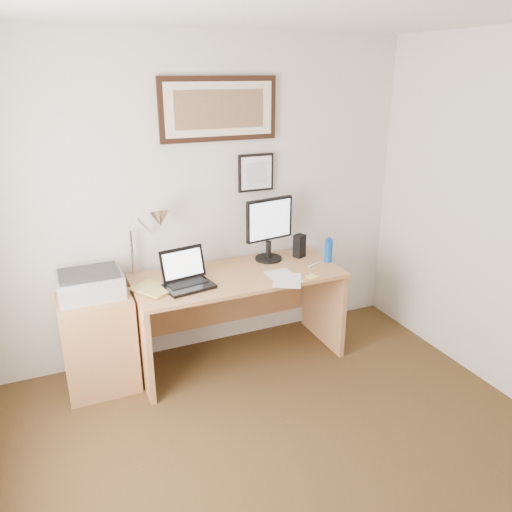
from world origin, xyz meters
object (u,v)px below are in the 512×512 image
water_bottle (328,251)px  laptop (187,278)px  desk (235,297)px  lcd_monitor (269,226)px  side_cabinet (99,343)px  book (142,294)px  printer (90,284)px

water_bottle → laptop: (-1.20, -0.01, -0.03)m
desk → lcd_monitor: size_ratio=3.08×
side_cabinet → water_bottle: (1.85, -0.10, 0.48)m
laptop → book: bearing=-171.9°
water_bottle → printer: size_ratio=0.42×
laptop → lcd_monitor: 0.83m
desk → side_cabinet: bearing=-178.1°
side_cabinet → lcd_monitor: 1.57m
laptop → lcd_monitor: bearing=16.8°
book → lcd_monitor: size_ratio=0.55×
desk → printer: (-1.08, 0.00, 0.30)m
water_bottle → desk: (-0.78, 0.13, -0.33)m
water_bottle → printer: water_bottle is taller
printer → side_cabinet: bearing=-77.6°
water_bottle → book: size_ratio=0.65×
book → desk: bearing=13.9°
water_bottle → laptop: size_ratio=0.49×
water_bottle → printer: 1.86m
side_cabinet → lcd_monitor: (1.41, 0.13, 0.68)m
desk → printer: printer is taller
side_cabinet → printer: printer is taller
side_cabinet → water_bottle: water_bottle is taller
water_bottle → book: 1.54m
desk → laptop: 0.53m
desk → laptop: (-0.42, -0.14, 0.29)m
lcd_monitor → printer: size_ratio=1.18×
book → desk: size_ratio=0.18×
side_cabinet → desk: bearing=1.9°
book → laptop: 0.34m
lcd_monitor → printer: lcd_monitor is taller
book → lcd_monitor: lcd_monitor is taller
water_bottle → laptop: laptop is taller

